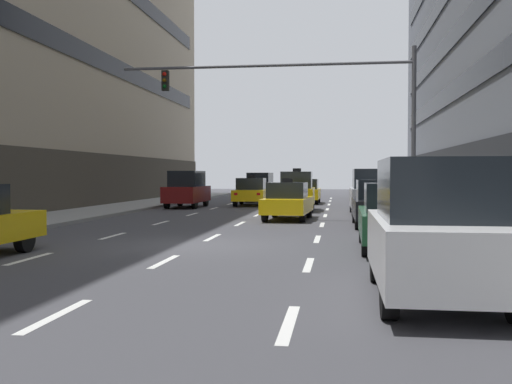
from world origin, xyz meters
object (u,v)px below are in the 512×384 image
Objects in this scene: taxi_driving_4 at (306,191)px; car_parked_3 at (370,192)px; taxi_driving_2 at (288,201)px; traffic_signal_0 at (318,99)px; taxi_driving_6 at (297,191)px; car_parked_1 at (398,217)px; car_driving_3 at (260,187)px; car_parked_0 at (436,230)px; taxi_driving_0 at (252,192)px; pedestrian_0 at (489,195)px; car_driving_5 at (187,189)px; car_parked_2 at (380,204)px; pedestrian_1 at (442,190)px.

car_parked_3 reaches higher than taxi_driving_4.
traffic_signal_0 is (1.29, -0.58, 4.18)m from taxi_driving_2.
taxi_driving_6 is 16.06m from car_parked_1.
car_parked_0 reaches higher than car_driving_3.
taxi_driving_0 reaches higher than taxi_driving_4.
taxi_driving_2 is 7.89m from pedestrian_0.
car_parked_3 is (10.17, -4.54, 0.03)m from car_driving_5.
taxi_driving_4 is 0.93× the size of car_parked_2.
car_parked_3 is 2.59× the size of pedestrian_0.
car_driving_3 is 15.10m from pedestrian_1.
car_parked_2 is at bearing -67.52° from taxi_driving_6.
traffic_signal_0 reaches higher than car_parked_1.
pedestrian_1 is (10.58, -10.78, 0.11)m from car_driving_3.
car_parked_3 is 7.26m from pedestrian_0.
taxi_driving_2 is 10.17m from car_parked_1.
taxi_driving_2 is at bearing 110.85° from car_parked_1.
car_parked_3 is 0.37× the size of traffic_signal_0.
taxi_driving_6 is (-0.03, -7.65, 0.23)m from taxi_driving_4.
taxi_driving_6 is at bearing 101.35° from traffic_signal_0.
car_parked_2 is at bearing 90.00° from car_parked_0.
taxi_driving_0 is 1.06× the size of taxi_driving_2.
taxi_driving_0 is 21.55m from car_parked_1.
car_driving_3 is at bearing 68.13° from car_driving_5.
car_parked_2 is at bearing -77.58° from taxi_driving_4.
car_parked_2 is (3.64, -16.53, 0.05)m from taxi_driving_4.
car_parked_3 is (6.79, -7.12, 0.25)m from taxi_driving_0.
pedestrian_1 is at bearing 37.52° from taxi_driving_2.
car_parked_0 is 2.57× the size of pedestrian_0.
taxi_driving_4 is at bearing 39.66° from car_driving_5.
car_parked_0 is 15.58m from traffic_signal_0.
taxi_driving_4 is at bearing 95.23° from traffic_signal_0.
taxi_driving_6 is at bearing 99.65° from car_parked_0.
taxi_driving_2 is 0.98× the size of car_driving_5.
taxi_driving_0 is 1.00× the size of car_parked_1.
pedestrian_1 is (3.60, 1.72, 0.04)m from car_parked_3.
taxi_driving_4 is at bearing 102.42° from car_parked_2.
taxi_driving_6 is 7.90m from traffic_signal_0.
taxi_driving_6 is at bearing -72.06° from car_driving_3.
car_parked_2 is (3.68, -8.88, -0.18)m from taxi_driving_6.
car_driving_3 is at bearing 102.37° from car_parked_0.
traffic_signal_0 reaches higher than pedestrian_1.
taxi_driving_4 is 2.48× the size of pedestrian_0.
pedestrian_1 is at bearing -11.57° from car_driving_5.
car_parked_1 is 15.47m from pedestrian_1.
traffic_signal_0 is at bearing -48.73° from car_driving_5.
taxi_driving_2 is (3.17, -10.95, -0.05)m from taxi_driving_0.
car_driving_3 is 0.94× the size of car_parked_3.
pedestrian_1 is at bearing -48.68° from taxi_driving_4.
taxi_driving_0 is at bearing 116.36° from car_parked_2.
taxi_driving_6 reaches higher than taxi_driving_0.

